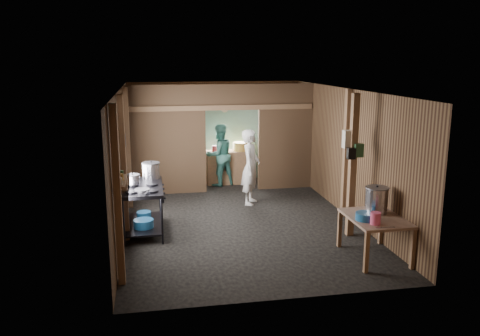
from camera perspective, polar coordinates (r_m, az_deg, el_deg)
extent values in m
cube|color=black|center=(10.08, -0.21, -5.87)|extent=(4.50, 7.00, 0.00)
cube|color=#44423E|center=(9.58, -0.22, 9.05)|extent=(4.50, 7.00, 0.00)
cube|color=brown|center=(13.16, -2.92, 4.30)|extent=(4.50, 0.00, 2.60)
cube|color=brown|center=(6.43, 5.34, -4.56)|extent=(4.50, 0.00, 2.60)
cube|color=brown|center=(9.61, -13.53, 0.89)|extent=(0.00, 7.00, 2.60)
cube|color=brown|center=(10.38, 12.12, 1.80)|extent=(0.00, 7.00, 2.60)
cube|color=#463625|center=(11.77, -8.50, 3.20)|extent=(1.85, 0.10, 2.60)
cube|color=#463625|center=(12.21, 5.25, 3.62)|extent=(1.35, 0.10, 2.60)
cube|color=#463625|center=(11.80, -0.92, 8.26)|extent=(1.30, 0.10, 0.60)
cube|color=#79B1A6|center=(13.10, -2.88, 4.05)|extent=(4.40, 0.06, 2.50)
cube|color=#966745|center=(12.82, -1.22, 0.12)|extent=(1.20, 0.50, 0.85)
cylinder|color=beige|center=(13.02, -1.79, 6.89)|extent=(0.20, 0.03, 0.20)
cube|color=#966745|center=(7.08, -14.00, -3.27)|extent=(0.10, 0.12, 2.60)
cube|color=#966745|center=(8.83, -13.33, -0.12)|extent=(0.10, 0.12, 2.60)
cube|color=#966745|center=(10.79, -12.85, 2.17)|extent=(0.10, 0.12, 2.60)
cube|color=#966745|center=(10.17, 12.18, 1.58)|extent=(0.10, 0.12, 2.60)
cube|color=#966745|center=(9.05, 12.89, 0.21)|extent=(0.12, 0.12, 2.60)
cube|color=#966745|center=(11.74, -2.09, 7.00)|extent=(4.40, 0.12, 0.12)
cylinder|color=slate|center=(9.94, -13.29, 3.33)|extent=(0.03, 0.34, 0.34)
cylinder|color=black|center=(10.35, -13.16, 3.14)|extent=(0.03, 0.30, 0.30)
cube|color=#966745|center=(7.54, -13.59, -1.51)|extent=(0.14, 0.80, 0.03)
cylinder|color=beige|center=(7.28, -13.72, -1.48)|extent=(0.07, 0.07, 0.10)
cylinder|color=#BE8F3C|center=(7.52, -13.62, -1.03)|extent=(0.08, 0.08, 0.10)
cylinder|color=#295430|center=(7.74, -13.54, -0.65)|extent=(0.06, 0.06, 0.10)
cube|color=beige|center=(9.01, 12.54, 3.28)|extent=(0.22, 0.15, 0.32)
cube|color=#295430|center=(8.96, 13.54, 2.01)|extent=(0.16, 0.12, 0.24)
cube|color=black|center=(8.90, 12.75, 1.65)|extent=(0.14, 0.10, 0.20)
cylinder|color=silver|center=(9.75, -12.23, -1.01)|extent=(0.19, 0.19, 0.10)
cylinder|color=#1F5F9C|center=(9.19, -11.10, -6.32)|extent=(0.36, 0.36, 0.15)
cylinder|color=#1F5F9C|center=(9.77, -11.06, -5.31)|extent=(0.28, 0.28, 0.11)
cylinder|color=#1F5F9C|center=(8.07, 14.35, -5.44)|extent=(0.34, 0.34, 0.12)
cylinder|color=#F8588C|center=(7.89, 15.41, -5.64)|extent=(0.21, 0.21, 0.19)
cube|color=silver|center=(7.80, 16.47, -6.60)|extent=(0.30, 0.07, 0.01)
cylinder|color=#BE8F3C|center=(12.77, 0.05, 2.51)|extent=(0.39, 0.39, 0.22)
cylinder|color=maroon|center=(12.67, -2.97, 2.26)|extent=(0.13, 0.13, 0.15)
imported|color=white|center=(10.90, 1.25, 0.11)|extent=(0.61, 0.72, 1.67)
imported|color=teal|center=(12.51, -2.41, 1.52)|extent=(0.94, 0.85, 1.59)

